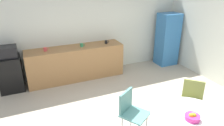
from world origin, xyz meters
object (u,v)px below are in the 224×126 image
(microwave, at_px, (6,52))
(fruit_bowl, at_px, (192,117))
(round_table, at_px, (190,126))
(chair_olive, at_px, (192,97))
(mug_red, at_px, (82,45))
(mug_green, at_px, (45,49))
(chair_teal, at_px, (130,108))
(locker_cabinet, at_px, (167,39))
(mini_fridge, at_px, (11,74))
(mug_white, at_px, (106,42))

(microwave, xyz_separation_m, fruit_bowl, (2.48, -3.39, -0.21))
(round_table, distance_m, fruit_bowl, 0.17)
(chair_olive, distance_m, mug_red, 3.01)
(mug_green, bearing_deg, chair_teal, -66.87)
(locker_cabinet, bearing_deg, chair_teal, -136.83)
(locker_cabinet, height_order, mug_red, locker_cabinet)
(chair_teal, xyz_separation_m, mug_red, (-0.15, 2.49, 0.43))
(mug_red, bearing_deg, microwave, 178.71)
(chair_olive, xyz_separation_m, fruit_bowl, (-0.72, -0.72, 0.27))
(microwave, distance_m, mug_red, 1.81)
(mini_fridge, distance_m, chair_teal, 3.20)
(mini_fridge, height_order, mug_green, mug_green)
(mini_fridge, bearing_deg, locker_cabinet, -1.26)
(fruit_bowl, relative_size, mug_red, 1.63)
(chair_olive, distance_m, mug_green, 3.56)
(locker_cabinet, distance_m, round_table, 3.87)
(mini_fridge, distance_m, fruit_bowl, 4.21)
(fruit_bowl, distance_m, mug_green, 3.74)
(locker_cabinet, distance_m, fruit_bowl, 3.89)
(locker_cabinet, distance_m, chair_teal, 3.57)
(mini_fridge, distance_m, mug_green, 1.02)
(chair_teal, bearing_deg, fruit_bowl, -58.62)
(mug_green, bearing_deg, mini_fridge, 179.29)
(chair_teal, xyz_separation_m, mug_green, (-1.08, 2.52, 0.43))
(mini_fridge, distance_m, locker_cabinet, 4.56)
(locker_cabinet, bearing_deg, fruit_bowl, -122.13)
(mini_fridge, height_order, chair_olive, mini_fridge)
(mini_fridge, xyz_separation_m, mug_white, (2.51, -0.03, 0.51))
(chair_teal, relative_size, fruit_bowl, 3.94)
(microwave, bearing_deg, mini_fridge, 180.00)
(fruit_bowl, xyz_separation_m, mug_white, (0.03, 3.36, 0.16))
(mug_white, bearing_deg, microwave, 179.33)
(chair_teal, relative_size, mug_white, 6.43)
(fruit_bowl, bearing_deg, mug_red, 101.31)
(mug_white, xyz_separation_m, mug_red, (-0.70, -0.01, 0.00))
(mini_fridge, relative_size, mug_white, 6.72)
(mug_red, bearing_deg, chair_teal, -86.66)
(locker_cabinet, height_order, round_table, locker_cabinet)
(chair_teal, height_order, mug_white, mug_white)
(microwave, relative_size, mug_green, 3.72)
(chair_olive, bearing_deg, mug_red, 117.84)
(round_table, bearing_deg, mug_white, 89.65)
(chair_olive, xyz_separation_m, mug_red, (-1.39, 2.63, 0.43))
(round_table, bearing_deg, mug_green, 115.59)
(chair_olive, bearing_deg, chair_teal, 173.51)
(locker_cabinet, relative_size, chair_teal, 1.95)
(chair_olive, height_order, chair_teal, same)
(microwave, bearing_deg, locker_cabinet, -1.26)
(mug_white, bearing_deg, mug_red, -179.07)
(mini_fridge, xyz_separation_m, mug_red, (1.81, -0.04, 0.51))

